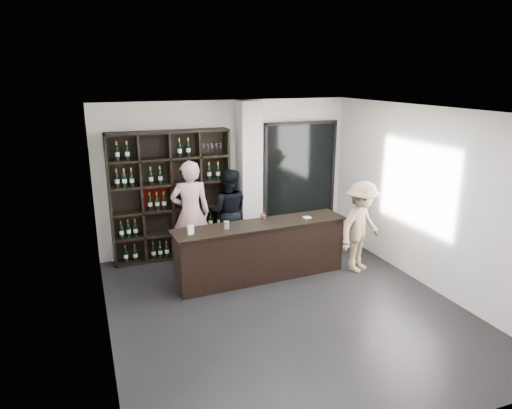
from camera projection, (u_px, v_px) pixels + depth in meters
name	position (u px, v px, depth m)	size (l,w,h in m)	color
floor	(285.00, 308.00, 6.83)	(5.00, 5.50, 0.01)	black
wine_shelf	(171.00, 196.00, 8.40)	(2.20, 0.35, 2.40)	black
structural_column	(249.00, 177.00, 8.76)	(0.40, 0.40, 2.90)	silver
glass_panel	(300.00, 173.00, 9.39)	(1.60, 0.08, 2.10)	black
tasting_counter	(261.00, 251.00, 7.70)	(2.97, 0.62, 0.98)	black
taster_pink	(191.00, 213.00, 8.17)	(0.70, 0.46, 1.92)	#CCA1A2
taster_black	(229.00, 212.00, 8.72)	(0.81, 0.63, 1.66)	black
customer	(361.00, 227.00, 7.93)	(1.05, 0.60, 1.62)	tan
wine_glass	(263.00, 218.00, 7.47)	(0.09, 0.09, 0.22)	white
spit_cup	(227.00, 225.00, 7.31)	(0.09, 0.09, 0.12)	silver
napkin_stack	(307.00, 217.00, 7.85)	(0.11, 0.11, 0.02)	white
card_stand	(191.00, 230.00, 7.05)	(0.09, 0.05, 0.14)	white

